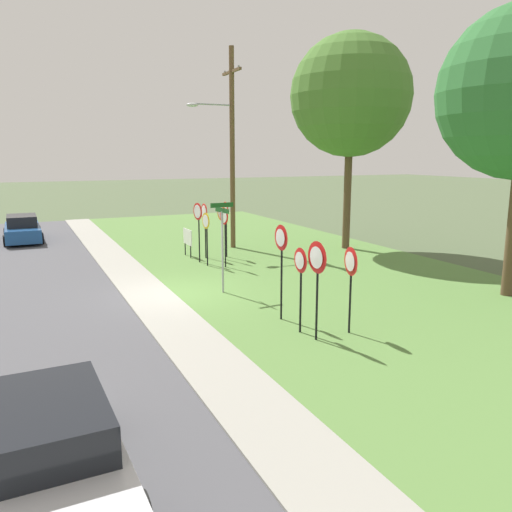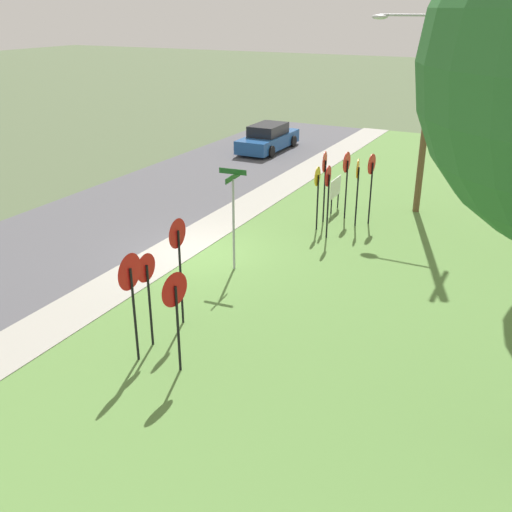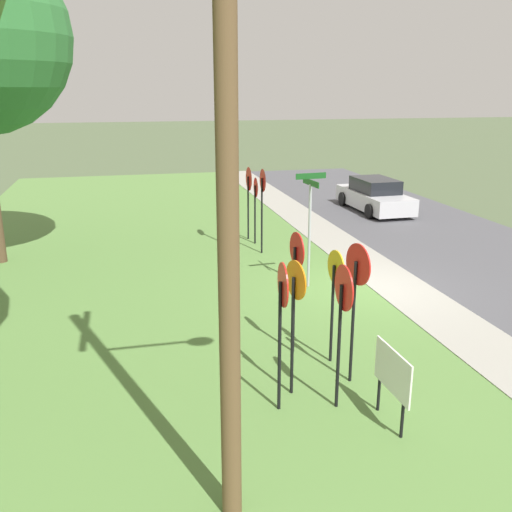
{
  "view_description": "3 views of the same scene",
  "coord_description": "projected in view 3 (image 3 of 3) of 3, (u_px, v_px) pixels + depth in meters",
  "views": [
    {
      "loc": [
        15.92,
        -4.4,
        4.56
      ],
      "look_at": [
        1.39,
        2.36,
        1.37
      ],
      "focal_mm": 35.74,
      "sensor_mm": 36.0,
      "label": 1
    },
    {
      "loc": [
        14.12,
        9.25,
        7.13
      ],
      "look_at": [
        1.45,
        2.75,
        1.03
      ],
      "focal_mm": 41.01,
      "sensor_mm": 36.0,
      "label": 2
    },
    {
      "loc": [
        -12.88,
        6.12,
        5.06
      ],
      "look_at": [
        -0.49,
        3.2,
        1.27
      ],
      "focal_mm": 39.64,
      "sensor_mm": 36.0,
      "label": 3
    }
  ],
  "objects": [
    {
      "name": "ground_plane",
      "position": [
        370.0,
        289.0,
        14.81
      ],
      "size": [
        160.0,
        160.0,
        0.0
      ],
      "primitive_type": "plane",
      "color": "#4C5B3D"
    },
    {
      "name": "sidewalk_strip",
      "position": [
        398.0,
        286.0,
        14.98
      ],
      "size": [
        44.0,
        1.6,
        0.06
      ],
      "primitive_type": "cube",
      "color": "#99968C",
      "rests_on": "ground_plane"
    },
    {
      "name": "grass_median",
      "position": [
        137.0,
        308.0,
        13.48
      ],
      "size": [
        44.0,
        12.0,
        0.04
      ],
      "primitive_type": "cube",
      "color": "#567F3D",
      "rests_on": "ground_plane"
    },
    {
      "name": "stop_sign_near_left",
      "position": [
        295.0,
        300.0,
        9.23
      ],
      "size": [
        0.65,
        0.15,
        2.37
      ],
      "rotation": [
        0.0,
        0.0,
        0.2
      ],
      "color": "black",
      "rests_on": "grass_median"
    },
    {
      "name": "stop_sign_near_right",
      "position": [
        343.0,
        306.0,
        8.8
      ],
      "size": [
        0.73,
        0.09,
        2.43
      ],
      "rotation": [
        0.0,
        0.0,
        -0.0
      ],
      "color": "black",
      "rests_on": "grass_median"
    },
    {
      "name": "stop_sign_far_left",
      "position": [
        335.0,
        283.0,
        10.4
      ],
      "size": [
        0.65,
        0.11,
        2.2
      ],
      "rotation": [
        0.0,
        0.0,
        0.1
      ],
      "color": "black",
      "rests_on": "grass_median"
    },
    {
      "name": "stop_sign_far_center",
      "position": [
        282.0,
        305.0,
        8.72
      ],
      "size": [
        0.7,
        0.11,
        2.49
      ],
      "rotation": [
        0.0,
        0.0,
        -0.06
      ],
      "color": "black",
      "rests_on": "grass_median"
    },
    {
      "name": "stop_sign_far_right",
      "position": [
        356.0,
        283.0,
        9.59
      ],
      "size": [
        0.72,
        0.15,
        2.54
      ],
      "rotation": [
        0.0,
        0.0,
        0.17
      ],
      "color": "black",
      "rests_on": "grass_median"
    },
    {
      "name": "stop_sign_center_tall",
      "position": [
        296.0,
        267.0,
        10.75
      ],
      "size": [
        0.67,
        0.11,
        2.43
      ],
      "rotation": [
        0.0,
        0.0,
        0.09
      ],
      "color": "black",
      "rests_on": "grass_median"
    },
    {
      "name": "yield_sign_near_left",
      "position": [
        263.0,
        191.0,
        17.39
      ],
      "size": [
        0.71,
        0.1,
        2.67
      ],
      "rotation": [
        0.0,
        0.0,
        0.03
      ],
      "color": "black",
      "rests_on": "grass_median"
    },
    {
      "name": "yield_sign_near_right",
      "position": [
        249.0,
        186.0,
        19.1
      ],
      "size": [
        0.79,
        0.11,
        2.49
      ],
      "rotation": [
        0.0,
        0.0,
        0.04
      ],
      "color": "black",
      "rests_on": "grass_median"
    },
    {
      "name": "yield_sign_far_left",
      "position": [
        256.0,
        195.0,
        18.58
      ],
      "size": [
        0.65,
        0.1,
        2.23
      ],
      "rotation": [
        0.0,
        0.0,
        -0.01
      ],
      "color": "black",
      "rests_on": "grass_median"
    },
    {
      "name": "yield_sign_far_right",
      "position": [
        219.0,
        193.0,
        18.85
      ],
      "size": [
        0.73,
        0.14,
        2.26
      ],
      "rotation": [
        0.0,
        0.0,
        -0.15
      ],
      "color": "black",
      "rests_on": "grass_median"
    },
    {
      "name": "street_name_post",
      "position": [
        310.0,
        220.0,
        14.42
      ],
      "size": [
        0.96,
        0.81,
        3.0
      ],
      "rotation": [
        0.0,
        0.0,
        0.09
      ],
      "color": "#9EA0A8",
      "rests_on": "grass_median"
    },
    {
      "name": "utility_pole",
      "position": [
        240.0,
        82.0,
        5.57
      ],
      "size": [
        2.1,
        2.36,
        9.46
      ],
      "color": "brown",
      "rests_on": "grass_median"
    },
    {
      "name": "notice_board",
      "position": [
        392.0,
        375.0,
        8.59
      ],
      "size": [
        1.1,
        0.07,
        1.25
      ],
      "rotation": [
        0.0,
        0.0,
        0.02
      ],
      "color": "black",
      "rests_on": "grass_median"
    },
    {
      "name": "parked_sedan_distant",
      "position": [
        374.0,
        196.0,
        24.11
      ],
      "size": [
        4.43,
        1.99,
        1.39
      ],
      "rotation": [
        0.0,
        0.0,
        0.03
      ],
      "color": "silver",
      "rests_on": "road_asphalt"
    }
  ]
}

